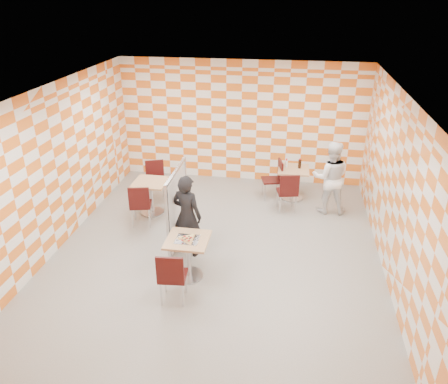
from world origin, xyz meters
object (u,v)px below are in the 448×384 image
at_px(second_table, 293,178).
at_px(chair_second_front, 288,190).
at_px(partition, 177,208).
at_px(man_dark, 187,216).
at_px(main_table, 188,251).
at_px(man_white, 330,178).
at_px(empty_table, 151,192).
at_px(chair_empty_near, 140,203).
at_px(sport_bottle, 286,163).
at_px(soda_bottle, 300,164).
at_px(chair_main_front, 172,275).
at_px(chair_empty_far, 155,177).
at_px(chair_second_side, 276,176).

relative_size(second_table, chair_second_front, 0.81).
height_order(partition, man_dark, man_dark).
distance_m(main_table, man_white, 3.77).
bearing_deg(empty_table, man_white, 10.29).
height_order(chair_empty_near, man_white, man_white).
height_order(sport_bottle, soda_bottle, soda_bottle).
bearing_deg(sport_bottle, chair_main_front, -110.88).
bearing_deg(main_table, empty_table, 121.86).
bearing_deg(man_dark, chair_empty_far, -43.40).
bearing_deg(chair_empty_far, chair_main_front, -69.04).
bearing_deg(main_table, soda_bottle, 62.14).
xyz_separation_m(second_table, soda_bottle, (0.13, 0.06, 0.34)).
relative_size(second_table, chair_main_front, 0.81).
height_order(main_table, man_dark, man_dark).
relative_size(second_table, chair_second_side, 0.81).
bearing_deg(empty_table, main_table, -58.14).
bearing_deg(partition, man_dark, -47.46).
xyz_separation_m(chair_main_front, partition, (-0.35, 1.71, 0.25)).
height_order(chair_main_front, sport_bottle, sport_bottle).
bearing_deg(soda_bottle, chair_second_front, -105.73).
height_order(man_white, sport_bottle, man_white).
relative_size(second_table, soda_bottle, 3.26).
bearing_deg(chair_main_front, main_table, 83.50).
height_order(chair_second_front, chair_empty_far, same).
distance_m(second_table, chair_empty_near, 3.56).
bearing_deg(chair_second_front, chair_empty_far, 176.27).
height_order(chair_empty_far, partition, partition).
distance_m(man_dark, soda_bottle, 3.37).
bearing_deg(man_white, chair_empty_near, 17.02).
bearing_deg(man_dark, empty_table, -35.35).
relative_size(empty_table, man_dark, 0.48).
relative_size(empty_table, chair_empty_near, 0.81).
distance_m(chair_second_front, chair_second_side, 0.76).
bearing_deg(empty_table, partition, -52.03).
height_order(chair_main_front, partition, partition).
distance_m(chair_second_front, soda_bottle, 0.88).
distance_m(chair_second_front, man_white, 0.94).
bearing_deg(sport_bottle, chair_empty_far, -168.26).
height_order(chair_main_front, chair_empty_near, same).
distance_m(chair_second_side, chair_empty_near, 3.20).
distance_m(chair_empty_far, man_white, 3.93).
bearing_deg(partition, second_table, 48.38).
relative_size(main_table, sport_bottle, 3.75).
bearing_deg(partition, chair_second_side, 53.91).
xyz_separation_m(chair_second_side, soda_bottle, (0.53, 0.09, 0.31)).
bearing_deg(man_white, partition, 30.89).
relative_size(man_dark, sport_bottle, 7.85).
height_order(second_table, man_white, man_white).
bearing_deg(second_table, chair_second_side, -175.70).
xyz_separation_m(chair_second_side, man_white, (1.19, -0.50, 0.26)).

